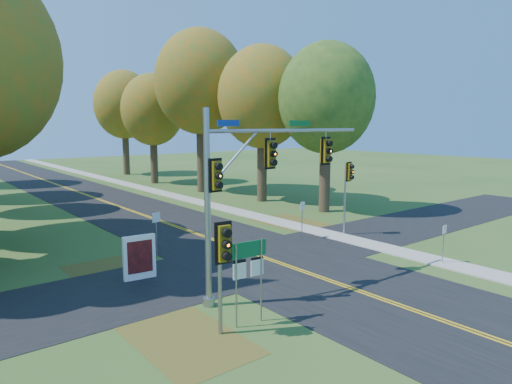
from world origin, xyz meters
TOP-DOWN VIEW (x-y plane):
  - ground at (0.00, 0.00)m, footprint 160.00×160.00m
  - road_main at (0.00, 0.00)m, footprint 8.00×160.00m
  - road_cross at (0.00, 2.00)m, footprint 60.00×6.00m
  - centerline_left at (-0.10, 0.00)m, footprint 0.10×160.00m
  - centerline_right at (0.10, 0.00)m, footprint 0.10×160.00m
  - sidewalk_east at (6.20, 0.00)m, footprint 1.60×160.00m
  - leaf_patch_w_near at (-6.50, 4.00)m, footprint 4.00×6.00m
  - leaf_patch_e at (6.80, 6.00)m, footprint 3.50×8.00m
  - leaf_patch_w_far at (-7.50, -3.00)m, footprint 3.00×5.00m
  - tree_e_a at (11.57, 8.77)m, footprint 7.20×7.20m
  - tree_e_b at (10.97, 15.58)m, footprint 7.60×7.60m
  - tree_e_c at (9.88, 23.69)m, footprint 8.80×8.80m
  - tree_e_d at (9.26, 32.87)m, footprint 7.00×7.00m
  - tree_e_e at (10.47, 43.58)m, footprint 7.80×7.80m
  - traffic_mast at (-3.53, -1.42)m, footprint 7.96×0.72m
  - east_signal_pole at (6.96, 2.64)m, footprint 0.52×0.59m
  - ped_signal_pole at (-6.48, -3.73)m, footprint 0.59×0.68m
  - route_sign_cluster at (-5.29, -3.48)m, footprint 1.36×0.20m
  - info_kiosk at (-6.23, 2.99)m, footprint 1.42×0.36m
  - reg_sign_e_north at (4.20, 3.67)m, footprint 0.42×0.14m
  - reg_sign_e_south at (6.12, -4.01)m, footprint 0.37×0.07m
  - reg_sign_w at (-4.20, 5.43)m, footprint 0.46×0.12m

SIDE VIEW (x-z plane):
  - ground at x=0.00m, z-range 0.00..0.00m
  - leaf_patch_w_near at x=-6.50m, z-range 0.00..0.01m
  - leaf_patch_e at x=6.80m, z-range 0.00..0.01m
  - leaf_patch_w_far at x=-7.50m, z-range 0.00..0.01m
  - road_cross at x=0.00m, z-range 0.00..0.02m
  - road_main at x=0.00m, z-range 0.00..0.02m
  - centerline_left at x=-0.10m, z-range 0.02..0.03m
  - centerline_right at x=0.10m, z-range 0.02..0.03m
  - sidewalk_east at x=6.20m, z-range 0.00..0.06m
  - info_kiosk at x=-6.23m, z-range 0.00..1.94m
  - reg_sign_e_south at x=6.12m, z-range 0.36..2.30m
  - reg_sign_e_north at x=4.20m, z-range 0.42..2.67m
  - reg_sign_w at x=-4.20m, z-range 0.44..2.85m
  - route_sign_cluster at x=-5.29m, z-range 0.60..3.51m
  - ped_signal_pole at x=-6.48m, z-range 0.90..4.62m
  - east_signal_pole at x=6.96m, z-range 1.15..5.60m
  - traffic_mast at x=-3.53m, z-range 1.03..8.25m
  - tree_e_d at x=9.26m, z-range 2.08..14.40m
  - tree_e_a at x=11.57m, z-range 2.16..14.90m
  - tree_e_b at x=10.97m, z-range 2.23..15.56m
  - tree_e_e at x=10.47m, z-range 2.32..16.06m
  - tree_e_c at x=9.88m, z-range 2.77..18.56m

